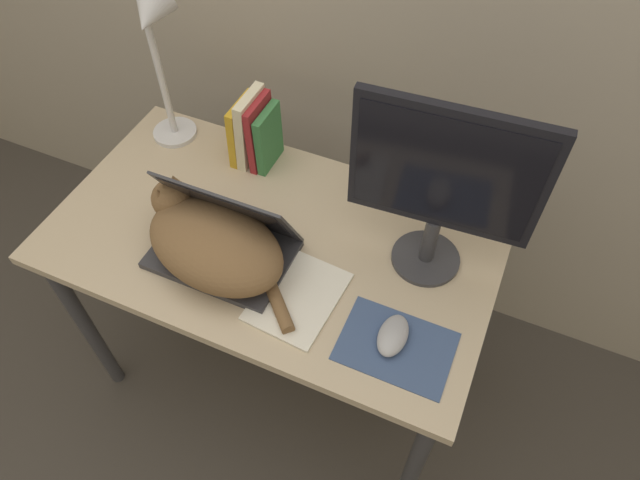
{
  "coord_description": "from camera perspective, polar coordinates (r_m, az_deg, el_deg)",
  "views": [
    {
      "loc": [
        0.49,
        -0.47,
        1.9
      ],
      "look_at": [
        0.15,
        0.3,
        0.85
      ],
      "focal_mm": 32.0,
      "sensor_mm": 36.0,
      "label": 1
    }
  ],
  "objects": [
    {
      "name": "desk_lamp",
      "position": [
        1.58,
        -16.15,
        18.38
      ],
      "size": [
        0.17,
        0.17,
        0.49
      ],
      "color": "silver",
      "rests_on": "desk"
    },
    {
      "name": "laptop",
      "position": [
        1.44,
        -9.54,
        -0.02
      ],
      "size": [
        0.34,
        0.23,
        0.22
      ],
      "color": "#2D2D33",
      "rests_on": "desk"
    },
    {
      "name": "book_row",
      "position": [
        1.62,
        -6.57,
        10.73
      ],
      "size": [
        0.11,
        0.13,
        0.22
      ],
      "color": "gold",
      "rests_on": "desk"
    },
    {
      "name": "computer_mouse",
      "position": [
        1.3,
        7.3,
        -9.45
      ],
      "size": [
        0.07,
        0.11,
        0.03
      ],
      "color": "#99999E",
      "rests_on": "mousepad"
    },
    {
      "name": "mousepad",
      "position": [
        1.31,
        7.61,
        -10.49
      ],
      "size": [
        0.25,
        0.18,
        0.0
      ],
      "color": "#384C75",
      "rests_on": "desk"
    },
    {
      "name": "desk",
      "position": [
        1.56,
        -4.67,
        -1.76
      ],
      "size": [
        1.16,
        0.66,
        0.75
      ],
      "color": "tan",
      "rests_on": "ground_plane"
    },
    {
      "name": "ground_plane",
      "position": [
        2.02,
        -7.84,
        -20.04
      ],
      "size": [
        12.0,
        12.0,
        0.0
      ],
      "primitive_type": "plane",
      "color": "#3D3833"
    },
    {
      "name": "cat",
      "position": [
        1.4,
        -10.71,
        -0.21
      ],
      "size": [
        0.47,
        0.3,
        0.16
      ],
      "color": "brown",
      "rests_on": "desk"
    },
    {
      "name": "external_monitor",
      "position": [
        1.25,
        12.23,
        5.49
      ],
      "size": [
        0.42,
        0.17,
        0.47
      ],
      "color": "#333338",
      "rests_on": "desk"
    },
    {
      "name": "notepad",
      "position": [
        1.37,
        -2.23,
        -5.67
      ],
      "size": [
        0.2,
        0.25,
        0.01
      ],
      "color": "silver",
      "rests_on": "desk"
    }
  ]
}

